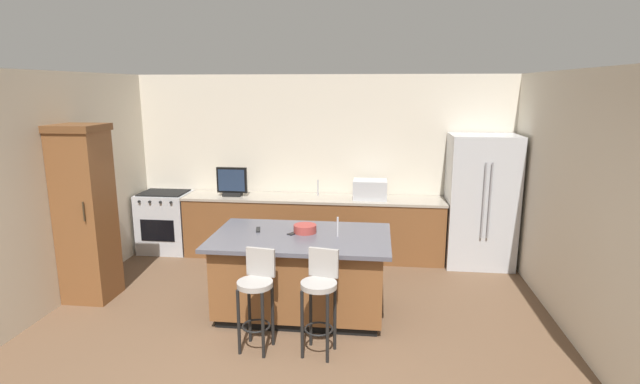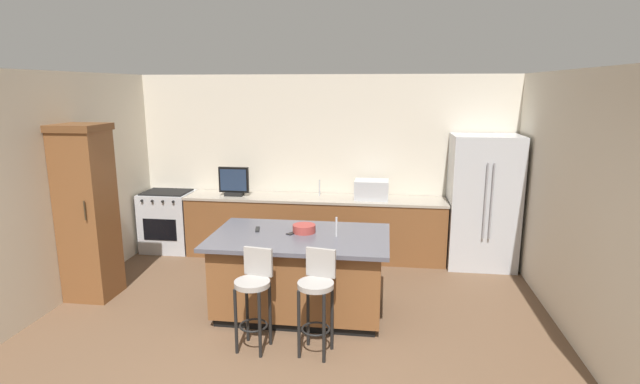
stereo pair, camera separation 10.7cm
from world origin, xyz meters
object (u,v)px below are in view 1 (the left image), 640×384
Objects in this scene: cabinet_tower at (85,210)px; tv_monitor at (232,183)px; refrigerator at (481,201)px; bar_stool_left at (257,291)px; tv_remote at (258,230)px; kitchen_island at (301,273)px; cell_phone at (294,233)px; fruit_bowl at (305,229)px; bar_stool_right at (320,293)px; range_oven at (166,222)px; microwave at (370,189)px.

cabinet_tower is 4.63× the size of tv_monitor.
refrigerator is 3.68m from bar_stool_left.
cabinet_tower is 12.23× the size of tv_remote.
refrigerator is 3.57m from tv_monitor.
cell_phone is at bearing 148.56° from kitchen_island.
tv_monitor is 1.76× the size of fruit_bowl.
tv_remote is (-0.82, 0.95, 0.31)m from bar_stool_right.
tv_monitor is 0.46× the size of bar_stool_left.
range_oven is 3.39m from bar_stool_left.
refrigerator is 1.55m from microwave.
cell_phone is at bearing -143.38° from refrigerator.
tv_monitor is at bearing 53.95° from cabinet_tower.
fruit_bowl reaches higher than range_oven.
tv_monitor is 2.64× the size of tv_remote.
tv_monitor is at bearing 158.97° from cell_phone.
cabinet_tower is 2.07× the size of bar_stool_right.
tv_monitor reaches higher than bar_stool_left.
cabinet_tower is at bearing -95.07° from range_oven.
fruit_bowl is at bearing -35.61° from range_oven.
refrigerator is 10.89× the size of tv_remote.
refrigerator is at bearing 19.60° from cabinet_tower.
microwave reaches higher than cell_phone.
bar_stool_right is at bearing 9.05° from bar_stool_left.
refrigerator is at bearing 64.47° from bar_stool_right.
kitchen_island is 2.07m from microwave.
tv_remote is at bearing -42.40° from range_oven.
cell_phone is at bearing 85.81° from bar_stool_left.
refrigerator is at bearing 0.08° from tv_monitor.
cell_phone is (2.31, -1.79, 0.44)m from range_oven.
range_oven is at bearing 146.46° from bar_stool_right.
kitchen_island is at bearing -111.22° from microwave.
refrigerator is (2.26, 1.80, 0.47)m from kitchen_island.
tv_remote is at bearing -148.84° from refrigerator.
range_oven is 0.92× the size of bar_stool_right.
cabinet_tower is (-2.55, 0.09, 0.62)m from kitchen_island.
cell_phone is (-0.40, 0.88, 0.30)m from bar_stool_right.
bar_stool_right is (-0.41, -2.67, -0.44)m from microwave.
bar_stool_right reaches higher than fruit_bowl.
range_oven is 2.06× the size of tv_monitor.
microwave is 2.03m from tv_monitor.
bar_stool_left is 6.54× the size of cell_phone.
cell_phone is at bearing -22.41° from tv_remote.
tv_remote is at bearing -155.68° from cell_phone.
bar_stool_left is 0.95m from cell_phone.
range_oven is 1.93× the size of microwave.
microwave reaches higher than bar_stool_right.
kitchen_island is 2.63m from cabinet_tower.
range_oven reaches higher than cell_phone.
cell_phone reaches higher than kitchen_island.
bar_stool_right is at bearing -17.71° from cabinet_tower.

